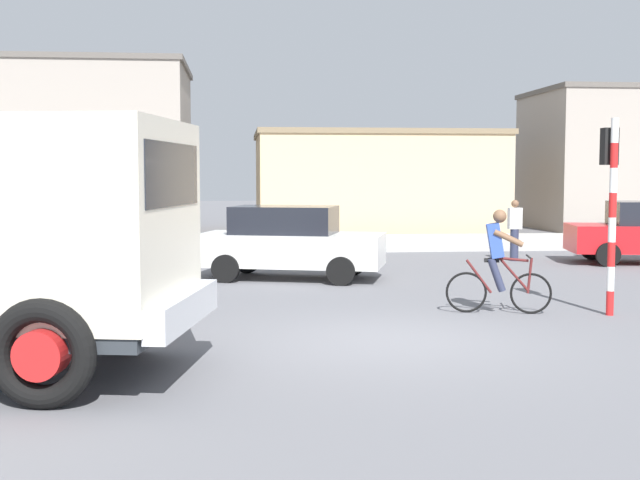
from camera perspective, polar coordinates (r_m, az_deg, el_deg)
The scene contains 9 objects.
ground_plane at distance 11.52m, azimuth 4.90°, elevation -6.93°, with size 120.00×120.00×0.00m, color slate.
sidewalk_far at distance 26.36m, azimuth -1.13°, elevation -0.22°, with size 80.00×5.00×0.16m, color #ADADA8.
cyclist at distance 13.83m, azimuth 12.29°, elevation -1.46°, with size 1.69×0.58×1.72m.
traffic_light_pole at distance 14.13m, azimuth 19.58°, elevation 3.40°, with size 0.24×0.43×3.20m.
car_far_side at distance 17.97m, azimuth -2.14°, elevation -0.13°, with size 4.32×2.75×1.60m.
pedestrian_near_kerb at distance 22.31m, azimuth 13.38°, elevation 0.75°, with size 0.34×0.22×1.62m.
building_corner_left at distance 33.86m, azimuth -18.50°, elevation 6.03°, with size 11.04×6.71×6.54m.
building_mid_block at distance 33.40m, azimuth 3.75°, elevation 4.07°, with size 9.57×7.14×3.97m.
building_corner_right at distance 36.97m, azimuth 20.36°, elevation 5.27°, with size 7.60×5.74×5.81m.
Camera 1 is at (-2.09, -11.09, 2.30)m, focal length 46.02 mm.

